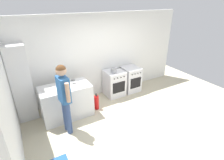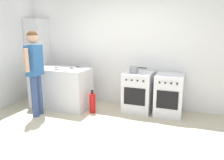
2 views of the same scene
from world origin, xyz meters
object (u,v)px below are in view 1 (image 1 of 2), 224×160
Objects in this scene: pot at (114,71)px; knife_utility at (63,87)px; larder_cabinet at (21,84)px; person at (64,94)px; oven_left at (114,83)px; knife_carving at (71,84)px; fire_extinguisher at (97,102)px; knife_bread at (64,90)px; oven_right at (130,79)px; knife_chef at (76,80)px.

pot is 1.52× the size of knife_utility.
pot is 0.18× the size of larder_cabinet.
person is at bearing -153.34° from pot.
oven_left is at bearing 12.83° from knife_utility.
knife_carving is (-1.51, -0.31, 0.48)m from oven_left.
fire_extinguisher is at bearing 27.38° from person.
knife_carving is 0.34m from knife_bread.
fire_extinguisher is at bearing -14.83° from knife_carving.
person is (-1.87, -1.00, 0.61)m from oven_left.
fire_extinguisher is (-0.79, -0.38, -0.70)m from pot.
knife_carving is 1.21m from larder_cabinet.
oven_left is 3.56× the size of knife_utility.
pot is at bearing 10.24° from knife_utility.
oven_left is at bearing 51.26° from pot.
oven_left is 1.01m from fire_extinguisher.
knife_bread is (-1.68, -0.45, -0.02)m from pot.
larder_cabinet is (-2.57, 0.20, 0.08)m from pot.
pot is 2.01m from person.
oven_right is 2.68× the size of knife_carving.
oven_right is at bearing 12.81° from knife_bread.
oven_right is 3.36m from larder_cabinet.
knife_carving is 0.25m from knife_utility.
knife_bread reaches higher than fire_extinguisher.
knife_carving is 0.79m from person.
knife_bread is 0.15m from knife_utility.
pot is 1.09× the size of knife_bread.
knife_chef and knife_bread have the same top height.
pot is 1.14× the size of knife_carving.
oven_right is (0.66, -0.00, -0.00)m from oven_left.
oven_left is 1.41m from knife_chef.
oven_left is at bearing 28.78° from fire_extinguisher.
knife_bread is 1.40× the size of knife_utility.
oven_right is at bearing -1.77° from larder_cabinet.
oven_right is 2.48m from knife_utility.
larder_cabinet reaches higher than knife_utility.
knife_utility reaches higher than oven_left.
knife_carving is (-1.44, -0.21, -0.02)m from pot.
knife_utility is at bearing -151.09° from knife_chef.
knife_utility is at bearing 77.92° from person.
pot is at bearing -172.56° from oven_right.
pot is 0.21× the size of person.
oven_right is 0.42× the size of larder_cabinet.
pot is 1.45m from knife_carving.
pot is 0.73× the size of fire_extinguisher.
larder_cabinet is at bearing 151.15° from knife_utility.
knife_chef is at bearing 28.91° from knife_utility.
oven_left is 2.92× the size of knife_chef.
fire_extinguisher is at bearing -5.29° from knife_utility.
pot is 1.69m from knife_utility.
person reaches higher than knife_utility.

